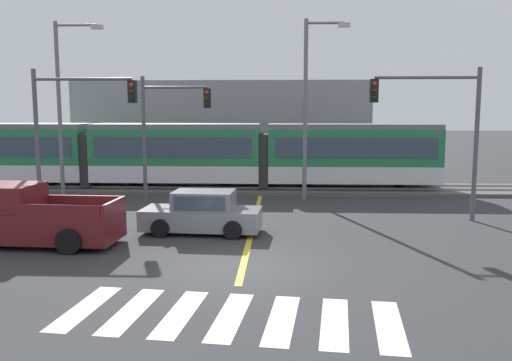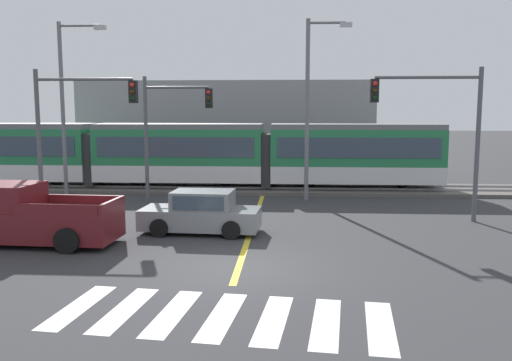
{
  "view_description": "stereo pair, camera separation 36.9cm",
  "coord_description": "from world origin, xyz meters",
  "px_view_note": "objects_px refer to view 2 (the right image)",
  "views": [
    {
      "loc": [
        1.07,
        -14.47,
        4.38
      ],
      "look_at": [
        0.07,
        6.61,
        1.6
      ],
      "focal_mm": 38.0,
      "sensor_mm": 36.0,
      "label": 1
    },
    {
      "loc": [
        1.44,
        -14.45,
        4.38
      ],
      "look_at": [
        0.07,
        6.61,
        1.6
      ],
      "focal_mm": 38.0,
      "sensor_mm": 36.0,
      "label": 2
    }
  ],
  "objects_px": {
    "sedan_crossing": "(201,213)",
    "light_rail_tram": "(180,152)",
    "traffic_light_far_left": "(168,121)",
    "traffic_light_mid_left": "(72,119)",
    "pickup_truck": "(31,219)",
    "traffic_light_mid_right": "(440,119)",
    "street_lamp_west": "(67,98)",
    "street_lamp_centre": "(311,99)"
  },
  "relations": [
    {
      "from": "pickup_truck",
      "to": "traffic_light_mid_right",
      "type": "distance_m",
      "value": 15.26
    },
    {
      "from": "traffic_light_mid_left",
      "to": "street_lamp_centre",
      "type": "bearing_deg",
      "value": 24.59
    },
    {
      "from": "sedan_crossing",
      "to": "traffic_light_mid_right",
      "type": "distance_m",
      "value": 9.88
    },
    {
      "from": "pickup_truck",
      "to": "traffic_light_mid_left",
      "type": "xyz_separation_m",
      "value": [
        -0.43,
        4.77,
        3.16
      ]
    },
    {
      "from": "sedan_crossing",
      "to": "traffic_light_mid_right",
      "type": "xyz_separation_m",
      "value": [
        8.93,
        2.62,
        3.31
      ]
    },
    {
      "from": "traffic_light_mid_left",
      "to": "traffic_light_mid_right",
      "type": "bearing_deg",
      "value": -0.72
    },
    {
      "from": "light_rail_tram",
      "to": "street_lamp_west",
      "type": "relative_size",
      "value": 3.24
    },
    {
      "from": "pickup_truck",
      "to": "traffic_light_far_left",
      "type": "distance_m",
      "value": 9.21
    },
    {
      "from": "street_lamp_west",
      "to": "street_lamp_centre",
      "type": "relative_size",
      "value": 1.01
    },
    {
      "from": "sedan_crossing",
      "to": "light_rail_tram",
      "type": "bearing_deg",
      "value": 105.52
    },
    {
      "from": "light_rail_tram",
      "to": "street_lamp_west",
      "type": "bearing_deg",
      "value": -153.67
    },
    {
      "from": "traffic_light_mid_right",
      "to": "pickup_truck",
      "type": "bearing_deg",
      "value": -162.09
    },
    {
      "from": "light_rail_tram",
      "to": "street_lamp_centre",
      "type": "distance_m",
      "value": 8.14
    },
    {
      "from": "sedan_crossing",
      "to": "traffic_light_far_left",
      "type": "xyz_separation_m",
      "value": [
        -2.55,
        6.3,
        3.14
      ]
    },
    {
      "from": "traffic_light_mid_right",
      "to": "light_rail_tram",
      "type": "bearing_deg",
      "value": 146.8
    },
    {
      "from": "traffic_light_far_left",
      "to": "traffic_light_mid_left",
      "type": "distance_m",
      "value": 4.71
    },
    {
      "from": "sedan_crossing",
      "to": "street_lamp_west",
      "type": "bearing_deg",
      "value": 135.72
    },
    {
      "from": "pickup_truck",
      "to": "traffic_light_mid_right",
      "type": "xyz_separation_m",
      "value": [
        14.2,
        4.59,
        3.17
      ]
    },
    {
      "from": "pickup_truck",
      "to": "traffic_light_mid_right",
      "type": "bearing_deg",
      "value": 17.91
    },
    {
      "from": "traffic_light_mid_left",
      "to": "sedan_crossing",
      "type": "bearing_deg",
      "value": -26.17
    },
    {
      "from": "street_lamp_west",
      "to": "street_lamp_centre",
      "type": "bearing_deg",
      "value": -2.38
    },
    {
      "from": "light_rail_tram",
      "to": "street_lamp_centre",
      "type": "bearing_deg",
      "value": -23.48
    },
    {
      "from": "street_lamp_centre",
      "to": "traffic_light_far_left",
      "type": "bearing_deg",
      "value": -171.45
    },
    {
      "from": "sedan_crossing",
      "to": "pickup_truck",
      "type": "height_order",
      "value": "pickup_truck"
    },
    {
      "from": "traffic_light_far_left",
      "to": "traffic_light_mid_right",
      "type": "distance_m",
      "value": 12.05
    },
    {
      "from": "street_lamp_west",
      "to": "sedan_crossing",
      "type": "bearing_deg",
      "value": -44.28
    },
    {
      "from": "light_rail_tram",
      "to": "traffic_light_far_left",
      "type": "bearing_deg",
      "value": -85.39
    },
    {
      "from": "traffic_light_far_left",
      "to": "traffic_light_mid_right",
      "type": "height_order",
      "value": "traffic_light_mid_right"
    },
    {
      "from": "street_lamp_centre",
      "to": "street_lamp_west",
      "type": "bearing_deg",
      "value": 177.62
    },
    {
      "from": "sedan_crossing",
      "to": "traffic_light_mid_right",
      "type": "relative_size",
      "value": 0.72
    },
    {
      "from": "traffic_light_far_left",
      "to": "sedan_crossing",
      "type": "bearing_deg",
      "value": -67.99
    },
    {
      "from": "pickup_truck",
      "to": "sedan_crossing",
      "type": "bearing_deg",
      "value": 20.54
    },
    {
      "from": "sedan_crossing",
      "to": "traffic_light_mid_left",
      "type": "height_order",
      "value": "traffic_light_mid_left"
    },
    {
      "from": "traffic_light_mid_right",
      "to": "traffic_light_far_left",
      "type": "bearing_deg",
      "value": 162.23
    },
    {
      "from": "sedan_crossing",
      "to": "street_lamp_centre",
      "type": "xyz_separation_m",
      "value": [
        4.13,
        7.3,
        4.16
      ]
    },
    {
      "from": "pickup_truck",
      "to": "traffic_light_far_left",
      "type": "bearing_deg",
      "value": 71.78
    },
    {
      "from": "street_lamp_west",
      "to": "traffic_light_mid_left",
      "type": "bearing_deg",
      "value": -65.3
    },
    {
      "from": "sedan_crossing",
      "to": "traffic_light_far_left",
      "type": "bearing_deg",
      "value": 112.01
    },
    {
      "from": "traffic_light_mid_right",
      "to": "traffic_light_mid_left",
      "type": "bearing_deg",
      "value": 179.28
    },
    {
      "from": "sedan_crossing",
      "to": "pickup_truck",
      "type": "distance_m",
      "value": 5.63
    },
    {
      "from": "light_rail_tram",
      "to": "street_lamp_west",
      "type": "height_order",
      "value": "street_lamp_west"
    },
    {
      "from": "light_rail_tram",
      "to": "traffic_light_mid_right",
      "type": "distance_m",
      "value": 14.24
    }
  ]
}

